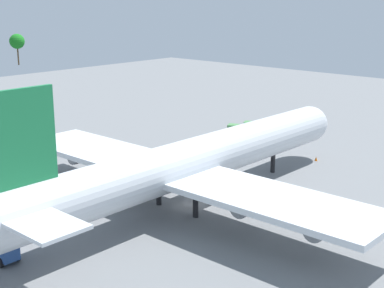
{
  "coord_description": "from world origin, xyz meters",
  "views": [
    {
      "loc": [
        -50.66,
        -45.72,
        26.26
      ],
      "look_at": [
        0.0,
        0.0,
        8.12
      ],
      "focal_mm": 52.45,
      "sensor_mm": 36.0,
      "label": 1
    }
  ],
  "objects_px": {
    "catering_truck": "(241,128)",
    "safety_cone_nose": "(316,159)",
    "cargo_airplane": "(190,162)",
    "maintenance_van": "(0,249)"
  },
  "relations": [
    {
      "from": "cargo_airplane",
      "to": "maintenance_van",
      "type": "bearing_deg",
      "value": 170.53
    },
    {
      "from": "catering_truck",
      "to": "cargo_airplane",
      "type": "bearing_deg",
      "value": -152.16
    },
    {
      "from": "maintenance_van",
      "to": "safety_cone_nose",
      "type": "distance_m",
      "value": 53.46
    },
    {
      "from": "catering_truck",
      "to": "safety_cone_nose",
      "type": "distance_m",
      "value": 21.77
    },
    {
      "from": "catering_truck",
      "to": "maintenance_van",
      "type": "bearing_deg",
      "value": -166.2
    },
    {
      "from": "cargo_airplane",
      "to": "safety_cone_nose",
      "type": "height_order",
      "value": "cargo_airplane"
    },
    {
      "from": "catering_truck",
      "to": "safety_cone_nose",
      "type": "bearing_deg",
      "value": -108.41
    },
    {
      "from": "cargo_airplane",
      "to": "maintenance_van",
      "type": "xyz_separation_m",
      "value": [
        -24.39,
        4.07,
        -4.62
      ]
    },
    {
      "from": "catering_truck",
      "to": "safety_cone_nose",
      "type": "relative_size",
      "value": 7.33
    },
    {
      "from": "catering_truck",
      "to": "safety_cone_nose",
      "type": "xyz_separation_m",
      "value": [
        -6.87,
        -20.64,
        -0.8
      ]
    }
  ]
}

